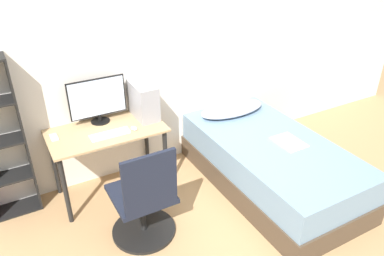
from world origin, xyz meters
The scene contains 12 objects.
ground_plane centered at (0.00, 0.00, 0.00)m, with size 14.00×14.00×0.00m, color tan.
wall_back centered at (0.00, 1.56, 1.25)m, with size 8.00×0.05×2.50m.
desk centered at (-0.49, 1.24, 0.61)m, with size 1.09×0.59×0.73m.
office_chair centered at (-0.44, 0.48, 0.35)m, with size 0.57×0.57×0.95m.
bed centered at (0.98, 0.55, 0.26)m, with size 1.05×1.98×0.53m.
pillow centered at (0.98, 1.28, 0.58)m, with size 0.80×0.36×0.11m.
magazine centered at (1.11, 0.46, 0.53)m, with size 0.24×0.32×0.01m.
monitor centered at (-0.49, 1.43, 0.96)m, with size 0.55×0.18×0.45m.
keyboard centered at (-0.49, 1.13, 0.74)m, with size 0.37×0.12×0.02m.
pc_tower centered at (-0.07, 1.33, 0.90)m, with size 0.19×0.38×0.35m.
mouse centered at (-0.26, 1.13, 0.74)m, with size 0.06×0.09×0.02m.
phone centered at (-0.96, 1.33, 0.73)m, with size 0.07×0.14×0.01m.
Camera 1 is at (-1.28, -1.86, 2.46)m, focal length 35.00 mm.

